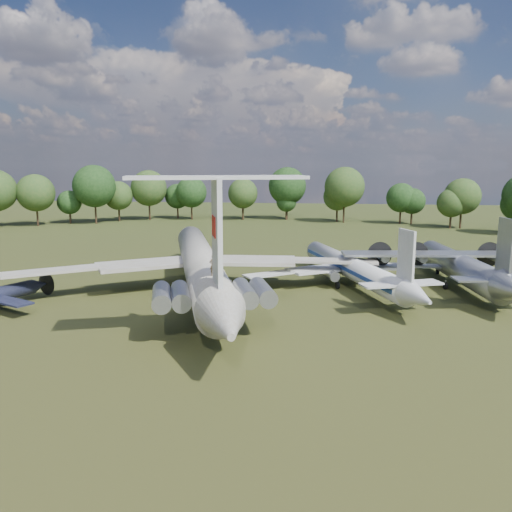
% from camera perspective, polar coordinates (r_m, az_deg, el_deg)
% --- Properties ---
extents(ground, '(300.00, 300.00, 0.00)m').
position_cam_1_polar(ground, '(60.50, -7.33, -4.47)').
color(ground, '#203E14').
rests_on(ground, ground).
extents(il62_airliner, '(60.77, 69.31, 5.71)m').
position_cam_1_polar(il62_airliner, '(60.62, -6.35, -1.65)').
color(il62_airliner, silver).
rests_on(il62_airliner, ground).
extents(tu104_jet, '(40.18, 45.68, 3.80)m').
position_cam_1_polar(tu104_jet, '(65.13, 10.88, -1.80)').
color(tu104_jet, silver).
rests_on(tu104_jet, ground).
extents(an12_transport, '(33.46, 36.49, 4.36)m').
position_cam_1_polar(an12_transport, '(68.30, 22.32, -1.59)').
color(an12_transport, '#AAAEB3').
rests_on(an12_transport, ground).
extents(person_on_il62, '(0.82, 0.75, 1.88)m').
position_cam_1_polar(person_on_il62, '(44.26, -4.92, -1.07)').
color(person_on_il62, olive).
rests_on(person_on_il62, il62_airliner).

